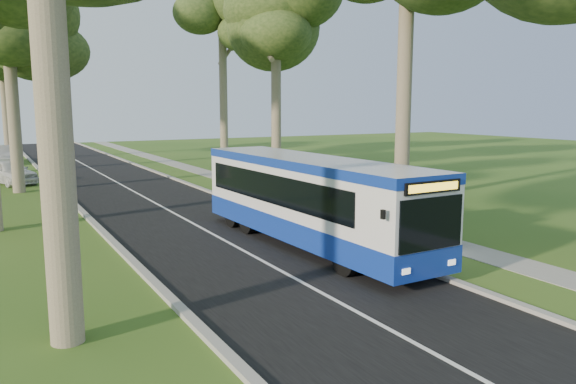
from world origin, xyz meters
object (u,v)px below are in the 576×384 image
(bus_shelter, at_px, (426,194))
(bus_stop_sign, at_px, (445,222))
(litter_bin, at_px, (265,199))
(car_white, at_px, (10,172))
(car_silver, at_px, (6,155))
(bus, at_px, (310,200))

(bus_shelter, bearing_deg, bus_stop_sign, -117.31)
(bus_shelter, xyz_separation_m, litter_bin, (-1.91, 8.46, -1.24))
(car_white, bearing_deg, car_silver, 66.60)
(bus, distance_m, litter_bin, 7.23)
(car_silver, bearing_deg, car_white, -84.67)
(car_white, distance_m, car_silver, 13.56)
(bus_shelter, height_order, car_silver, bus_shelter)
(bus, xyz_separation_m, car_white, (-8.04, 21.50, -0.79))
(litter_bin, bearing_deg, car_silver, 108.57)
(car_white, bearing_deg, bus, -91.32)
(bus, distance_m, car_silver, 35.89)
(bus_stop_sign, distance_m, car_silver, 40.79)
(car_silver, bearing_deg, bus, -70.76)
(car_white, bearing_deg, bus_shelter, -84.85)
(bus_stop_sign, distance_m, car_white, 27.88)
(bus, height_order, car_white, bus)
(bus, relative_size, car_white, 2.59)
(bus, bearing_deg, bus_stop_sign, -74.04)
(bus_stop_sign, distance_m, litter_bin, 11.66)
(bus_shelter, distance_m, car_white, 25.87)
(bus, relative_size, bus_shelter, 3.81)
(litter_bin, xyz_separation_m, car_silver, (-9.45, 28.13, 0.29))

